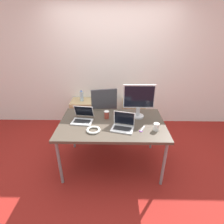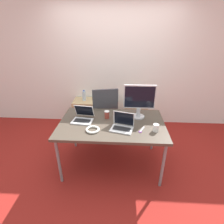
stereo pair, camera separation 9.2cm
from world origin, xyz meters
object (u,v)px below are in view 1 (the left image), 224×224
cable_coil (93,130)px  coffee_cup_brown (107,115)px  laptop_right (83,118)px  monitor (139,100)px  mouse (119,119)px  coffee_cup_white (156,127)px  office_chair (103,120)px  water_bottle (82,96)px  cabinet_right (133,114)px  laptop_left (123,125)px  cabinet_left (83,113)px

cable_coil → coffee_cup_brown: bearing=66.1°
laptop_right → monitor: (0.83, 0.15, 0.24)m
mouse → coffee_cup_white: coffee_cup_white is taller
coffee_cup_white → coffee_cup_brown: coffee_cup_brown is taller
coffee_cup_brown → cable_coil: 0.40m
laptop_right → monitor: 0.88m
office_chair → mouse: 0.78m
mouse → cable_coil: 0.48m
laptop_right → coffee_cup_brown: laptop_right is taller
water_bottle → monitor: monitor is taller
cabinet_right → laptop_left: bearing=-102.0°
laptop_right → cable_coil: laptop_right is taller
cabinet_right → water_bottle: size_ratio=2.61×
laptop_left → laptop_right: size_ratio=1.06×
office_chair → water_bottle: (-0.48, 0.50, 0.29)m
water_bottle → cable_coil: water_bottle is taller
cabinet_left → cabinet_right: (1.11, 0.00, 0.00)m
office_chair → cabinet_left: bearing=134.2°
cabinet_right → coffee_cup_white: size_ratio=5.82×
cabinet_right → mouse: size_ratio=9.05×
cabinet_left → cabinet_right: size_ratio=1.00×
laptop_right → coffee_cup_brown: size_ratio=2.70×
cabinet_left → mouse: size_ratio=9.05×
office_chair → cable_coil: bearing=-93.8°
laptop_right → mouse: size_ratio=4.80×
coffee_cup_brown → cable_coil: coffee_cup_brown is taller
water_bottle → laptop_left: laptop_left is taller
laptop_left → water_bottle: bearing=120.7°
cabinet_right → laptop_left: size_ratio=1.77×
office_chair → cable_coil: office_chair is taller
mouse → cable_coil: mouse is taller
office_chair → cabinet_left: (-0.48, 0.50, -0.12)m
cabinet_right → monitor: 1.27m
monitor → coffee_cup_white: bearing=-62.6°
cabinet_right → cable_coil: bearing=-115.5°
laptop_left → mouse: size_ratio=5.10×
cabinet_right → water_bottle: (-1.11, 0.00, 0.41)m
office_chair → monitor: size_ratio=2.11×
monitor → mouse: monitor is taller
cabinet_right → water_bottle: 1.18m
water_bottle → coffee_cup_brown: size_ratio=1.95×
cabinet_right → coffee_cup_brown: size_ratio=5.09×
laptop_right → coffee_cup_brown: bearing=13.8°
office_chair → water_bottle: size_ratio=4.74×
mouse → coffee_cup_brown: 0.19m
monitor → cable_coil: (-0.64, -0.43, -0.27)m
office_chair → monitor: (0.58, -0.53, 0.64)m
mouse → coffee_cup_white: 0.58m
water_bottle → laptop_right: laptop_right is taller
cabinet_left → cabinet_right: 1.11m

